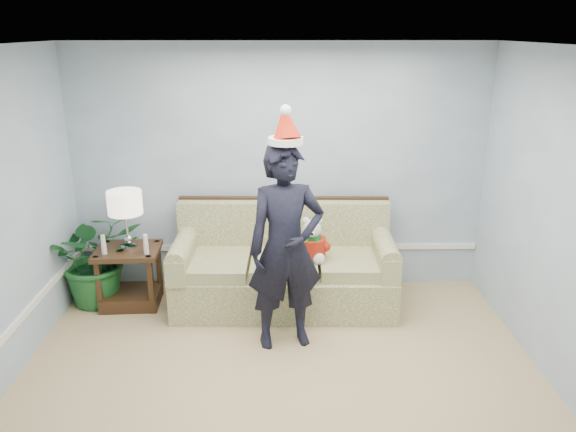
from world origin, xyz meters
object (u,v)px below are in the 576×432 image
at_px(table_lamp, 125,205).
at_px(man, 286,248).
at_px(teddy_bear, 312,244).
at_px(sofa, 284,269).
at_px(houseplant, 96,256).
at_px(side_table, 131,283).

xyz_separation_m(table_lamp, man, (1.62, -0.80, -0.16)).
bearing_deg(teddy_bear, sofa, 152.57).
bearing_deg(houseplant, teddy_bear, -5.32).
distance_m(sofa, side_table, 1.64).
bearing_deg(table_lamp, sofa, 0.67).
xyz_separation_m(sofa, houseplant, (-1.99, 0.05, 0.14)).
bearing_deg(man, side_table, 141.96).
distance_m(table_lamp, teddy_bear, 1.94).
xyz_separation_m(side_table, teddy_bear, (1.92, -0.14, 0.48)).
bearing_deg(sofa, table_lamp, -177.95).
relative_size(table_lamp, teddy_bear, 1.35).
xyz_separation_m(table_lamp, houseplant, (-0.38, 0.07, -0.59)).
height_order(table_lamp, houseplant, table_lamp).
height_order(side_table, houseplant, houseplant).
height_order(sofa, teddy_bear, sofa).
bearing_deg(sofa, houseplant, 180.00).
distance_m(sofa, houseplant, 2.00).
distance_m(side_table, table_lamp, 0.87).
bearing_deg(man, teddy_bear, 54.81).
xyz_separation_m(side_table, man, (1.64, -0.79, 0.70)).
bearing_deg(man, sofa, 78.28).
bearing_deg(houseplant, side_table, -10.70).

